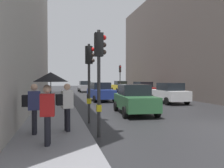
{
  "coord_description": "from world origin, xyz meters",
  "views": [
    {
      "loc": [
        -6.82,
        -7.93,
        2.11
      ],
      "look_at": [
        -2.29,
        10.68,
        1.65
      ],
      "focal_mm": 35.57,
      "sensor_mm": 36.0,
      "label": 1
    }
  ],
  "objects_px": {
    "car_white_compact": "(169,93)",
    "pedestrian_with_umbrella": "(50,88)",
    "traffic_light_near_right": "(89,69)",
    "car_yellow_taxi": "(120,86)",
    "car_green_estate": "(135,99)",
    "pedestrian_with_grey_backpack": "(33,106)",
    "car_red_sedan": "(142,89)",
    "pedestrian_with_black_backpack": "(66,104)",
    "car_blue_van": "(101,92)",
    "traffic_light_near_left": "(99,64)",
    "car_silver_hatchback": "(85,86)",
    "traffic_light_far_median": "(120,74)"
  },
  "relations": [
    {
      "from": "pedestrian_with_umbrella",
      "to": "car_white_compact",
      "type": "bearing_deg",
      "value": 48.19
    },
    {
      "from": "traffic_light_far_median",
      "to": "pedestrian_with_black_backpack",
      "type": "height_order",
      "value": "traffic_light_far_median"
    },
    {
      "from": "traffic_light_near_right",
      "to": "car_silver_hatchback",
      "type": "bearing_deg",
      "value": 83.82
    },
    {
      "from": "traffic_light_near_left",
      "to": "car_yellow_taxi",
      "type": "height_order",
      "value": "traffic_light_near_left"
    },
    {
      "from": "car_yellow_taxi",
      "to": "pedestrian_with_umbrella",
      "type": "bearing_deg",
      "value": -109.76
    },
    {
      "from": "car_blue_van",
      "to": "pedestrian_with_umbrella",
      "type": "xyz_separation_m",
      "value": [
        -4.15,
        -13.95,
        0.96
      ]
    },
    {
      "from": "traffic_light_far_median",
      "to": "car_green_estate",
      "type": "relative_size",
      "value": 0.9
    },
    {
      "from": "pedestrian_with_black_backpack",
      "to": "pedestrian_with_grey_backpack",
      "type": "bearing_deg",
      "value": -171.14
    },
    {
      "from": "pedestrian_with_black_backpack",
      "to": "car_green_estate",
      "type": "bearing_deg",
      "value": 45.37
    },
    {
      "from": "car_white_compact",
      "to": "car_blue_van",
      "type": "height_order",
      "value": "same"
    },
    {
      "from": "pedestrian_with_umbrella",
      "to": "car_silver_hatchback",
      "type": "bearing_deg",
      "value": 81.32
    },
    {
      "from": "car_green_estate",
      "to": "car_silver_hatchback",
      "type": "distance_m",
      "value": 22.92
    },
    {
      "from": "traffic_light_near_left",
      "to": "car_blue_van",
      "type": "bearing_deg",
      "value": 79.1
    },
    {
      "from": "traffic_light_near_left",
      "to": "traffic_light_far_median",
      "type": "relative_size",
      "value": 0.98
    },
    {
      "from": "car_silver_hatchback",
      "to": "pedestrian_with_umbrella",
      "type": "xyz_separation_m",
      "value": [
        -4.4,
        -28.79,
        0.96
      ]
    },
    {
      "from": "car_red_sedan",
      "to": "car_silver_hatchback",
      "type": "distance_m",
      "value": 12.2
    },
    {
      "from": "traffic_light_near_left",
      "to": "car_blue_van",
      "type": "relative_size",
      "value": 0.89
    },
    {
      "from": "traffic_light_far_median",
      "to": "car_yellow_taxi",
      "type": "relative_size",
      "value": 0.92
    },
    {
      "from": "car_white_compact",
      "to": "car_silver_hatchback",
      "type": "relative_size",
      "value": 1.0
    },
    {
      "from": "traffic_light_far_median",
      "to": "car_white_compact",
      "type": "xyz_separation_m",
      "value": [
        1.49,
        -10.24,
        -1.81
      ]
    },
    {
      "from": "traffic_light_near_right",
      "to": "car_yellow_taxi",
      "type": "relative_size",
      "value": 0.88
    },
    {
      "from": "car_yellow_taxi",
      "to": "pedestrian_with_umbrella",
      "type": "relative_size",
      "value": 1.99
    },
    {
      "from": "car_silver_hatchback",
      "to": "pedestrian_with_umbrella",
      "type": "distance_m",
      "value": 29.14
    },
    {
      "from": "car_yellow_taxi",
      "to": "car_red_sedan",
      "type": "xyz_separation_m",
      "value": [
        -0.11,
        -9.98,
        0.0
      ]
    },
    {
      "from": "traffic_light_far_median",
      "to": "car_white_compact",
      "type": "distance_m",
      "value": 10.5
    },
    {
      "from": "car_red_sedan",
      "to": "traffic_light_near_right",
      "type": "bearing_deg",
      "value": -120.1
    },
    {
      "from": "pedestrian_with_grey_backpack",
      "to": "traffic_light_near_left",
      "type": "bearing_deg",
      "value": -8.42
    },
    {
      "from": "car_white_compact",
      "to": "car_green_estate",
      "type": "relative_size",
      "value": 0.98
    },
    {
      "from": "car_yellow_taxi",
      "to": "car_red_sedan",
      "type": "distance_m",
      "value": 9.98
    },
    {
      "from": "car_blue_van",
      "to": "pedestrian_with_grey_backpack",
      "type": "height_order",
      "value": "pedestrian_with_grey_backpack"
    },
    {
      "from": "car_red_sedan",
      "to": "car_silver_hatchback",
      "type": "bearing_deg",
      "value": 116.87
    },
    {
      "from": "traffic_light_near_left",
      "to": "traffic_light_near_right",
      "type": "xyz_separation_m",
      "value": [
        -0.0,
        2.59,
        -0.07
      ]
    },
    {
      "from": "traffic_light_near_left",
      "to": "pedestrian_with_umbrella",
      "type": "xyz_separation_m",
      "value": [
        -1.68,
        -1.13,
        -0.81
      ]
    },
    {
      "from": "car_white_compact",
      "to": "pedestrian_with_umbrella",
      "type": "bearing_deg",
      "value": -131.81
    },
    {
      "from": "car_blue_van",
      "to": "pedestrian_with_umbrella",
      "type": "height_order",
      "value": "pedestrian_with_umbrella"
    },
    {
      "from": "car_blue_van",
      "to": "car_red_sedan",
      "type": "bearing_deg",
      "value": 34.52
    },
    {
      "from": "car_green_estate",
      "to": "car_silver_hatchback",
      "type": "height_order",
      "value": "same"
    },
    {
      "from": "traffic_light_near_right",
      "to": "pedestrian_with_umbrella",
      "type": "height_order",
      "value": "traffic_light_near_right"
    },
    {
      "from": "car_white_compact",
      "to": "pedestrian_with_umbrella",
      "type": "height_order",
      "value": "pedestrian_with_umbrella"
    },
    {
      "from": "car_blue_van",
      "to": "pedestrian_with_grey_backpack",
      "type": "distance_m",
      "value": 13.37
    },
    {
      "from": "car_red_sedan",
      "to": "pedestrian_with_black_backpack",
      "type": "bearing_deg",
      "value": -119.99
    },
    {
      "from": "car_green_estate",
      "to": "pedestrian_with_grey_backpack",
      "type": "distance_m",
      "value": 6.91
    },
    {
      "from": "traffic_light_near_right",
      "to": "pedestrian_with_black_backpack",
      "type": "height_order",
      "value": "traffic_light_near_right"
    },
    {
      "from": "traffic_light_near_right",
      "to": "pedestrian_with_black_backpack",
      "type": "bearing_deg",
      "value": -119.28
    },
    {
      "from": "car_yellow_taxi",
      "to": "pedestrian_with_black_backpack",
      "type": "xyz_separation_m",
      "value": [
        -9.5,
        -26.25,
        0.29
      ]
    },
    {
      "from": "pedestrian_with_black_backpack",
      "to": "car_red_sedan",
      "type": "bearing_deg",
      "value": 60.01
    },
    {
      "from": "pedestrian_with_black_backpack",
      "to": "pedestrian_with_grey_backpack",
      "type": "xyz_separation_m",
      "value": [
        -1.14,
        -0.18,
        0.0
      ]
    },
    {
      "from": "car_yellow_taxi",
      "to": "pedestrian_with_black_backpack",
      "type": "relative_size",
      "value": 2.4
    },
    {
      "from": "car_red_sedan",
      "to": "car_blue_van",
      "type": "height_order",
      "value": "same"
    },
    {
      "from": "car_white_compact",
      "to": "pedestrian_with_umbrella",
      "type": "xyz_separation_m",
      "value": [
        -9.52,
        -10.64,
        0.96
      ]
    }
  ]
}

